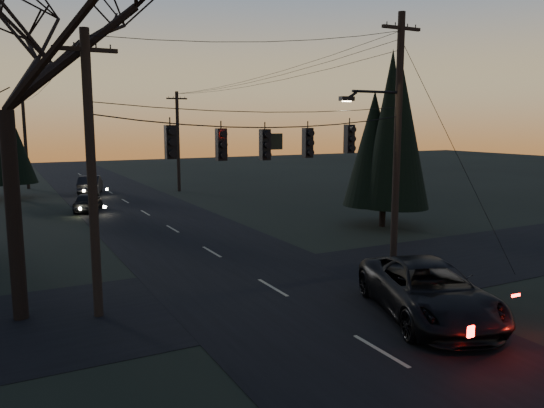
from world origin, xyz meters
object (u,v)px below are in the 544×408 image
utility_pole_left (99,316)px  utility_pole_far_l (29,189)px  utility_pole_right (393,269)px  evergreen_right (385,138)px  utility_pole_far_r (179,191)px  sedan_oncoming_a (88,202)px  sedan_oncoming_b (90,185)px  suv_near (428,291)px

utility_pole_left → utility_pole_far_l: (0.00, 36.00, 0.00)m
utility_pole_right → evergreen_right: evergreen_right is taller
evergreen_right → utility_pole_far_l: bearing=120.4°
utility_pole_right → utility_pole_far_r: (0.00, 28.00, 0.00)m
utility_pole_far_r → sedan_oncoming_a: (-8.70, -7.50, 0.64)m
utility_pole_far_r → evergreen_right: bearing=-75.4°
utility_pole_left → evergreen_right: (16.88, 7.28, 5.00)m
utility_pole_far_r → utility_pole_far_l: bearing=145.2°
utility_pole_left → sedan_oncoming_b: 29.92m
utility_pole_left → sedan_oncoming_b: size_ratio=1.84×
utility_pole_right → sedan_oncoming_b: (-7.12, 29.58, 0.76)m
utility_pole_far_r → utility_pole_far_l: 14.01m
utility_pole_right → utility_pole_far_l: bearing=107.7°
utility_pole_far_l → sedan_oncoming_b: utility_pole_far_l is taller
utility_pole_left → utility_pole_far_l: bearing=90.0°
utility_pole_left → suv_near: size_ratio=1.41×
sedan_oncoming_a → evergreen_right: bearing=155.0°
utility_pole_far_r → suv_near: (-2.70, -32.75, 0.84)m
utility_pole_left → suv_near: 10.04m
utility_pole_far_r → suv_near: bearing=-94.7°
utility_pole_right → sedan_oncoming_b: 30.44m
sedan_oncoming_a → sedan_oncoming_b: sedan_oncoming_b is taller
utility_pole_right → suv_near: utility_pole_right is taller
utility_pole_far_r → suv_near: size_ratio=1.41×
utility_pole_right → utility_pole_left: 11.50m
suv_near → sedan_oncoming_b: suv_near is taller
utility_pole_far_r → suv_near: 32.87m
suv_near → sedan_oncoming_a: size_ratio=1.61×
utility_pole_left → utility_pole_far_r: (11.50, 28.00, 0.00)m
utility_pole_far_r → utility_pole_far_l: size_ratio=1.06×
utility_pole_right → utility_pole_left: utility_pole_right is taller
utility_pole_far_l → evergreen_right: evergreen_right is taller
utility_pole_left → utility_pole_far_l: utility_pole_left is taller
utility_pole_far_l → evergreen_right: (16.88, -28.72, 5.00)m
utility_pole_far_l → sedan_oncoming_b: (4.38, -6.42, 0.76)m
utility_pole_left → utility_pole_far_r: 30.27m
suv_near → sedan_oncoming_a: suv_near is taller
utility_pole_right → utility_pole_left: (-11.50, 0.00, 0.00)m
suv_near → sedan_oncoming_a: 25.95m
utility_pole_right → evergreen_right: bearing=53.5°
utility_pole_right → utility_pole_far_l: size_ratio=1.25×
utility_pole_far_r → sedan_oncoming_a: utility_pole_far_r is taller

